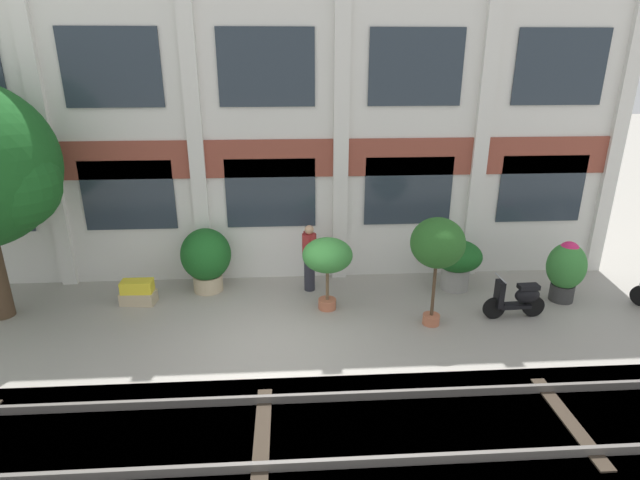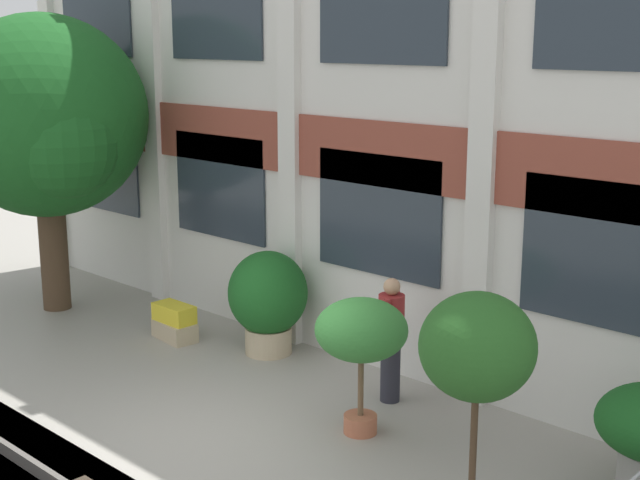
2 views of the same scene
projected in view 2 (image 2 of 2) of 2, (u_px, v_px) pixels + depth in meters
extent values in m
plane|color=#9E998E|center=(214.00, 433.00, 10.73)|extent=(80.00, 80.00, 0.00)
cube|color=silver|center=(393.00, 83.00, 12.13)|extent=(17.01, 0.50, 8.10)
cube|color=brown|center=(379.00, 154.00, 12.15)|extent=(17.01, 0.06, 0.90)
cube|color=silver|center=(50.00, 68.00, 17.64)|extent=(0.36, 0.16, 8.10)
cube|color=silver|center=(152.00, 73.00, 15.35)|extent=(0.36, 0.16, 8.10)
cube|color=silver|center=(289.00, 79.00, 13.06)|extent=(0.36, 0.16, 8.10)
cube|color=silver|center=(486.00, 89.00, 10.77)|extent=(0.36, 0.16, 8.10)
cube|color=#28333D|center=(104.00, 166.00, 16.92)|extent=(2.18, 0.04, 1.70)
cube|color=#28333D|center=(219.00, 187.00, 14.63)|extent=(2.18, 0.04, 1.70)
cube|color=#28333D|center=(378.00, 215.00, 12.34)|extent=(2.18, 0.04, 1.70)
cube|color=#28333D|center=(608.00, 256.00, 10.05)|extent=(2.18, 0.04, 1.70)
cube|color=#28333D|center=(95.00, 9.00, 16.27)|extent=(2.18, 0.04, 1.70)
cube|color=#28333D|center=(215.00, 4.00, 13.98)|extent=(2.18, 0.04, 1.70)
cylinder|color=#4C3826|center=(53.00, 241.00, 15.38)|extent=(0.48, 0.48, 2.43)
ellipsoid|color=#19561E|center=(44.00, 116.00, 14.90)|extent=(3.45, 3.45, 3.39)
sphere|color=#19561E|center=(31.00, 131.00, 15.70)|extent=(1.90, 1.90, 1.90)
sphere|color=#19561E|center=(62.00, 141.00, 14.25)|extent=(1.90, 1.90, 1.90)
cylinder|color=tan|center=(268.00, 340.00, 13.41)|extent=(0.70, 0.70, 0.40)
ellipsoid|color=#19561E|center=(268.00, 293.00, 13.24)|extent=(1.19, 1.19, 1.26)
cube|color=tan|center=(175.00, 330.00, 14.01)|extent=(0.82, 0.49, 0.29)
cube|color=yellow|center=(174.00, 313.00, 13.95)|extent=(0.70, 0.36, 0.28)
cylinder|color=#B76647|center=(360.00, 424.00, 10.73)|extent=(0.41, 0.41, 0.23)
cylinder|color=brown|center=(361.00, 379.00, 10.60)|extent=(0.07, 0.07, 0.93)
ellipsoid|color=#388438|center=(361.00, 330.00, 10.46)|extent=(1.11, 1.11, 0.73)
cylinder|color=#4C3826|center=(474.00, 438.00, 8.49)|extent=(0.07, 0.07, 1.43)
ellipsoid|color=#286023|center=(477.00, 347.00, 8.29)|extent=(1.10, 1.10, 1.03)
cylinder|color=#282833|center=(390.00, 369.00, 11.60)|extent=(0.26, 0.26, 0.87)
cylinder|color=maroon|center=(391.00, 316.00, 11.43)|extent=(0.34, 0.34, 0.57)
sphere|color=tan|center=(392.00, 287.00, 11.34)|extent=(0.22, 0.22, 0.22)
cylinder|color=maroon|center=(396.00, 309.00, 11.63)|extent=(0.09, 0.09, 0.52)
cylinder|color=maroon|center=(387.00, 319.00, 11.23)|extent=(0.09, 0.09, 0.52)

